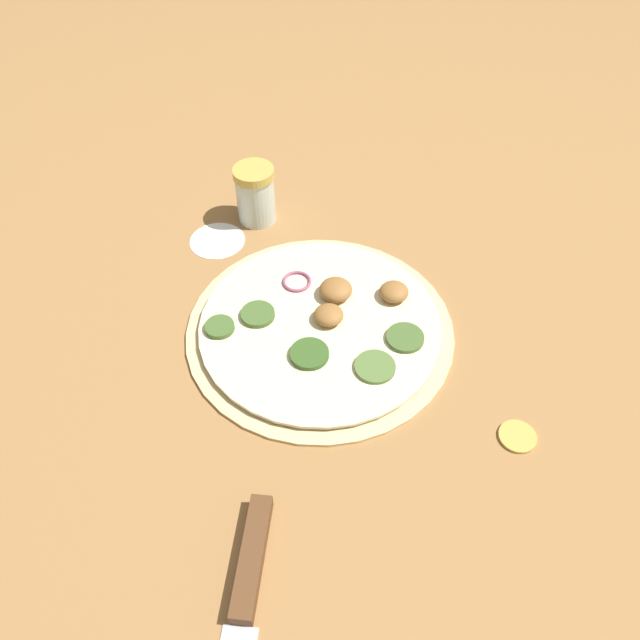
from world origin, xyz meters
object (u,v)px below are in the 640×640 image
at_px(knife, 242,614).
at_px(spice_jar, 255,194).
at_px(loose_cap, 518,436).
at_px(pizza, 322,326).

bearing_deg(knife, spice_jar, -171.40).
bearing_deg(knife, loose_cap, 129.07).
bearing_deg(loose_cap, spice_jar, 69.95).
distance_m(pizza, knife, 0.33).
bearing_deg(loose_cap, pizza, 84.42).
relative_size(pizza, loose_cap, 8.08).
xyz_separation_m(knife, loose_cap, (0.28, -0.14, -0.00)).
bearing_deg(spice_jar, loose_cap, -110.05).
bearing_deg(pizza, spice_jar, 53.93).
height_order(pizza, knife, pizza).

